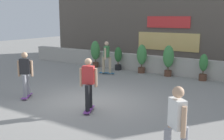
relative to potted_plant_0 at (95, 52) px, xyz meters
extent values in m
plane|color=gray|center=(3.86, -5.55, -0.90)|extent=(48.00, 48.00, 0.00)
cube|color=#B2ADA3|center=(3.86, 0.45, -0.45)|extent=(18.00, 0.40, 0.90)
cube|color=#60564C|center=(3.86, 4.45, 2.35)|extent=(20.00, 2.00, 6.50)
cube|color=#F23333|center=(3.04, 3.41, 1.70)|extent=(2.80, 0.08, 0.70)
cube|color=#F2CC72|center=(3.04, 3.42, 0.50)|extent=(4.00, 0.06, 1.10)
cylinder|color=brown|center=(0.00, 0.00, -0.75)|extent=(0.36, 0.36, 0.30)
cylinder|color=brown|center=(0.00, 0.00, -0.53)|extent=(0.06, 0.06, 0.15)
ellipsoid|color=#428C47|center=(0.00, 0.00, 0.09)|extent=(0.54, 0.54, 1.10)
cylinder|color=black|center=(1.58, 0.00, -0.75)|extent=(0.36, 0.36, 0.30)
cylinder|color=brown|center=(1.58, 0.00, -0.53)|extent=(0.06, 0.06, 0.15)
ellipsoid|color=#2D6B33|center=(1.58, 0.00, -0.03)|extent=(0.41, 0.41, 0.84)
cylinder|color=brown|center=(3.04, 0.00, -0.75)|extent=(0.36, 0.36, 0.30)
cylinder|color=brown|center=(3.04, 0.00, -0.53)|extent=(0.06, 0.06, 0.15)
ellipsoid|color=#428C47|center=(3.04, 0.00, 0.07)|extent=(0.52, 0.52, 1.06)
cylinder|color=brown|center=(4.53, 0.00, -0.75)|extent=(0.36, 0.36, 0.30)
cylinder|color=brown|center=(4.53, 0.00, -0.53)|extent=(0.06, 0.06, 0.15)
ellipsoid|color=#428C47|center=(4.53, 0.00, 0.09)|extent=(0.54, 0.54, 1.10)
cylinder|color=brown|center=(6.25, 0.00, -0.75)|extent=(0.36, 0.36, 0.30)
cylinder|color=brown|center=(6.25, 0.00, -0.53)|extent=(0.06, 0.06, 0.15)
ellipsoid|color=#387F3D|center=(6.25, 0.00, -0.06)|extent=(0.39, 0.39, 0.80)
cube|color=#266699|center=(1.69, -1.27, -0.84)|extent=(0.82, 0.42, 0.02)
cylinder|color=silver|center=(1.46, -1.42, -0.88)|extent=(0.06, 0.04, 0.06)
cylinder|color=silver|center=(1.41, -1.27, -0.88)|extent=(0.06, 0.04, 0.06)
cylinder|color=silver|center=(1.96, -1.27, -0.88)|extent=(0.06, 0.04, 0.06)
cylinder|color=silver|center=(1.91, -1.12, -0.88)|extent=(0.06, 0.04, 0.06)
cylinder|color=tan|center=(1.51, -1.32, -0.42)|extent=(0.14, 0.14, 0.82)
cylinder|color=tan|center=(1.86, -1.22, -0.42)|extent=(0.14, 0.14, 0.82)
cube|color=#3F8C4C|center=(1.69, -1.27, 0.27)|extent=(0.30, 0.40, 0.56)
sphere|color=beige|center=(1.69, -1.27, 0.68)|extent=(0.22, 0.22, 0.22)
cylinder|color=beige|center=(1.75, -1.50, 0.19)|extent=(0.09, 0.09, 0.58)
cylinder|color=beige|center=(1.62, -1.05, 0.19)|extent=(0.09, 0.09, 0.58)
cube|color=#72338C|center=(1.65, -6.39, -0.84)|extent=(0.61, 0.78, 0.02)
cylinder|color=silver|center=(1.86, -6.56, -0.88)|extent=(0.06, 0.06, 0.06)
cylinder|color=silver|center=(1.73, -6.65, -0.88)|extent=(0.06, 0.06, 0.06)
cylinder|color=silver|center=(1.58, -6.13, -0.88)|extent=(0.06, 0.06, 0.06)
cylinder|color=silver|center=(1.44, -6.21, -0.88)|extent=(0.06, 0.06, 0.06)
cylinder|color=gray|center=(1.75, -6.54, -0.42)|extent=(0.14, 0.14, 0.82)
cylinder|color=gray|center=(1.55, -6.24, -0.42)|extent=(0.14, 0.14, 0.82)
cube|color=#262628|center=(1.65, -6.39, 0.27)|extent=(0.41, 0.36, 0.56)
sphere|color=tan|center=(1.65, -6.39, 0.68)|extent=(0.22, 0.22, 0.22)
cylinder|color=tan|center=(1.85, -6.26, 0.19)|extent=(0.09, 0.09, 0.58)
cylinder|color=tan|center=(1.46, -6.52, 0.19)|extent=(0.09, 0.09, 0.58)
cube|color=#72338C|center=(4.48, -6.29, -0.84)|extent=(0.52, 0.81, 0.02)
cylinder|color=silver|center=(4.66, -6.49, -0.88)|extent=(0.05, 0.06, 0.06)
cylinder|color=silver|center=(4.51, -6.56, -0.88)|extent=(0.05, 0.06, 0.06)
cylinder|color=silver|center=(4.44, -6.02, -0.88)|extent=(0.05, 0.06, 0.06)
cylinder|color=silver|center=(4.30, -6.09, -0.88)|extent=(0.05, 0.06, 0.06)
cylinder|color=black|center=(4.55, -6.45, -0.42)|extent=(0.14, 0.14, 0.82)
cylinder|color=black|center=(4.40, -6.13, -0.42)|extent=(0.14, 0.14, 0.82)
cube|color=red|center=(4.48, -6.29, 0.27)|extent=(0.41, 0.33, 0.56)
sphere|color=tan|center=(4.48, -6.29, 0.68)|extent=(0.22, 0.22, 0.22)
cylinder|color=tan|center=(4.69, -6.19, 0.19)|extent=(0.09, 0.09, 0.58)
cylinder|color=tan|center=(4.26, -6.39, 0.19)|extent=(0.09, 0.09, 0.58)
cube|color=white|center=(7.98, -8.07, 0.27)|extent=(0.40, 0.38, 0.56)
sphere|color=tan|center=(7.98, -8.07, 0.68)|extent=(0.22, 0.22, 0.22)
cylinder|color=tan|center=(7.80, -7.92, 0.19)|extent=(0.09, 0.09, 0.58)
cylinder|color=tan|center=(8.16, -8.22, 0.19)|extent=(0.09, 0.09, 0.58)
camera|label=1|loc=(9.65, -12.77, 2.04)|focal=44.15mm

